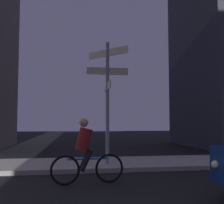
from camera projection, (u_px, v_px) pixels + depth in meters
sidewalk_kerb at (93, 164)px, 9.39m from camera, size 40.00×2.60×0.14m
signpost at (107, 90)px, 9.21m from camera, size 1.40×1.36×4.05m
cyclist at (86, 153)px, 6.77m from camera, size 1.82×0.37×1.61m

